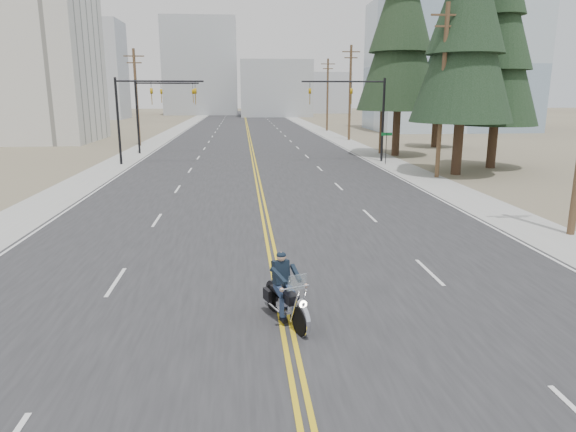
# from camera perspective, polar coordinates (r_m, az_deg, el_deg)

# --- Properties ---
(ground_plane) EXTENTS (400.00, 400.00, 0.00)m
(ground_plane) POSITION_cam_1_polar(r_m,az_deg,el_deg) (12.78, 0.01, -13.05)
(ground_plane) COLOR #776D56
(ground_plane) RESTS_ON ground
(road) EXTENTS (20.00, 200.00, 0.01)m
(road) POSITION_cam_1_polar(r_m,az_deg,el_deg) (81.60, -4.47, 9.37)
(road) COLOR #303033
(road) RESTS_ON ground
(sidewalk_left) EXTENTS (3.00, 200.00, 0.01)m
(sidewalk_left) POSITION_cam_1_polar(r_m,az_deg,el_deg) (82.26, -12.61, 9.12)
(sidewalk_left) COLOR #A5A5A0
(sidewalk_left) RESTS_ON ground
(sidewalk_right) EXTENTS (3.00, 200.00, 0.01)m
(sidewalk_right) POSITION_cam_1_polar(r_m,az_deg,el_deg) (82.55, 3.65, 9.43)
(sidewalk_right) COLOR #A5A5A0
(sidewalk_right) RESTS_ON ground
(traffic_mast_left) EXTENTS (7.10, 0.26, 7.00)m
(traffic_mast_left) POSITION_cam_1_polar(r_m,az_deg,el_deg) (44.12, -15.87, 11.93)
(traffic_mast_left) COLOR black
(traffic_mast_left) RESTS_ON ground
(traffic_mast_right) EXTENTS (7.10, 0.26, 7.00)m
(traffic_mast_right) POSITION_cam_1_polar(r_m,az_deg,el_deg) (44.54, 8.02, 12.31)
(traffic_mast_right) COLOR black
(traffic_mast_right) RESTS_ON ground
(traffic_mast_far) EXTENTS (6.10, 0.26, 7.00)m
(traffic_mast_far) POSITION_cam_1_polar(r_m,az_deg,el_deg) (52.06, -14.63, 12.08)
(traffic_mast_far) COLOR black
(traffic_mast_far) RESTS_ON ground
(street_sign) EXTENTS (0.90, 0.06, 2.62)m
(street_sign) POSITION_cam_1_polar(r_m,az_deg,el_deg) (43.23, 10.87, 8.01)
(street_sign) COLOR black
(street_sign) RESTS_ON ground
(utility_pole_b) EXTENTS (2.20, 0.30, 11.50)m
(utility_pole_b) POSITION_cam_1_polar(r_m,az_deg,el_deg) (36.96, 16.79, 13.31)
(utility_pole_b) COLOR brown
(utility_pole_b) RESTS_ON ground
(utility_pole_c) EXTENTS (2.20, 0.30, 11.00)m
(utility_pole_c) POSITION_cam_1_polar(r_m,az_deg,el_deg) (51.21, 10.45, 13.23)
(utility_pole_c) COLOR brown
(utility_pole_c) RESTS_ON ground
(utility_pole_d) EXTENTS (2.20, 0.30, 11.50)m
(utility_pole_d) POSITION_cam_1_polar(r_m,az_deg,el_deg) (65.80, 6.91, 13.57)
(utility_pole_d) COLOR brown
(utility_pole_d) RESTS_ON ground
(utility_pole_e) EXTENTS (2.20, 0.30, 11.00)m
(utility_pole_e) POSITION_cam_1_polar(r_m,az_deg,el_deg) (82.51, 4.41, 13.39)
(utility_pole_e) COLOR brown
(utility_pole_e) RESTS_ON ground
(utility_pole_left) EXTENTS (2.20, 0.30, 10.50)m
(utility_pole_left) POSITION_cam_1_polar(r_m,az_deg,el_deg) (60.49, -16.49, 12.67)
(utility_pole_left) COLOR brown
(utility_pole_left) RESTS_ON ground
(apartment_block) EXTENTS (18.00, 14.00, 30.00)m
(apartment_block) POSITION_cam_1_polar(r_m,az_deg,el_deg) (72.26, -28.75, 19.25)
(apartment_block) COLOR silver
(apartment_block) RESTS_ON ground
(glass_building) EXTENTS (24.00, 16.00, 20.00)m
(glass_building) POSITION_cam_1_polar(r_m,az_deg,el_deg) (87.94, 17.59, 15.61)
(glass_building) COLOR #9EB5CC
(glass_building) RESTS_ON ground
(haze_bldg_a) EXTENTS (14.00, 12.00, 22.00)m
(haze_bldg_a) POSITION_cam_1_polar(r_m,az_deg,el_deg) (130.99, -20.90, 14.88)
(haze_bldg_a) COLOR #B7BCC6
(haze_bldg_a) RESTS_ON ground
(haze_bldg_b) EXTENTS (18.00, 14.00, 14.00)m
(haze_bldg_b) POSITION_cam_1_polar(r_m,az_deg,el_deg) (136.70, -1.40, 13.95)
(haze_bldg_b) COLOR #ADB2B7
(haze_bldg_b) RESTS_ON ground
(haze_bldg_c) EXTENTS (16.00, 12.00, 18.00)m
(haze_bldg_c) POSITION_cam_1_polar(r_m,az_deg,el_deg) (128.18, 13.98, 14.50)
(haze_bldg_c) COLOR #B7BCC6
(haze_bldg_c) RESTS_ON ground
(haze_bldg_d) EXTENTS (20.00, 15.00, 26.00)m
(haze_bldg_d) POSITION_cam_1_polar(r_m,az_deg,el_deg) (151.97, -9.66, 15.98)
(haze_bldg_d) COLOR #ADB2B7
(haze_bldg_d) RESTS_ON ground
(haze_bldg_e) EXTENTS (14.00, 14.00, 12.00)m
(haze_bldg_e) POSITION_cam_1_polar(r_m,az_deg,el_deg) (163.48, 4.13, 13.48)
(haze_bldg_e) COLOR #B7BCC6
(haze_bldg_e) RESTS_ON ground
(haze_bldg_f) EXTENTS (12.00, 12.00, 16.00)m
(haze_bldg_f) POSITION_cam_1_polar(r_m,az_deg,el_deg) (149.65, -24.94, 13.08)
(haze_bldg_f) COLOR #ADB2B7
(haze_bldg_f) RESTS_ON ground
(motorcyclist) EXTENTS (1.71, 2.49, 1.79)m
(motorcyclist) POSITION_cam_1_polar(r_m,az_deg,el_deg) (13.06, -0.19, -8.15)
(motorcyclist) COLOR black
(motorcyclist) RESTS_ON ground
(conifer_near) EXTENTS (7.10, 7.10, 18.79)m
(conifer_near) POSITION_cam_1_polar(r_m,az_deg,el_deg) (39.22, 19.32, 20.16)
(conifer_near) COLOR #382619
(conifer_near) RESTS_ON ground
(conifer_mid) EXTENTS (6.28, 6.28, 16.76)m
(conifer_mid) POSITION_cam_1_polar(r_m,az_deg,el_deg) (43.63, 22.67, 17.58)
(conifer_mid) COLOR #382619
(conifer_mid) RESTS_ON ground
(conifer_tall) EXTENTS (7.58, 7.58, 21.06)m
(conifer_tall) POSITION_cam_1_polar(r_m,az_deg,el_deg) (50.25, 12.50, 20.43)
(conifer_tall) COLOR #382619
(conifer_tall) RESTS_ON ground
(conifer_far) EXTENTS (5.37, 5.37, 14.38)m
(conifer_far) POSITION_cam_1_polar(r_m,az_deg,el_deg) (58.98, 16.45, 15.37)
(conifer_far) COLOR #382619
(conifer_far) RESTS_ON ground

